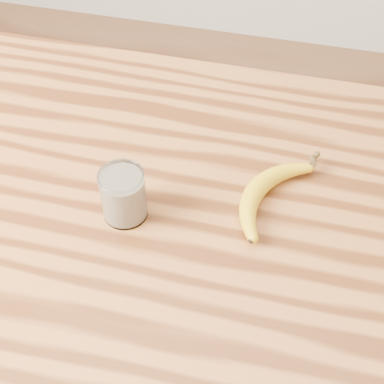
# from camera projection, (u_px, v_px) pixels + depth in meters

# --- Properties ---
(table) EXTENTS (1.20, 0.80, 0.90)m
(table) POSITION_uv_depth(u_px,v_px,m) (166.00, 242.00, 1.00)
(table) COLOR #9D5C2B
(table) RESTS_ON ground
(smoothie_glass) EXTENTS (0.07, 0.07, 0.09)m
(smoothie_glass) POSITION_uv_depth(u_px,v_px,m) (123.00, 195.00, 0.84)
(smoothie_glass) COLOR white
(smoothie_glass) RESTS_ON table
(banana) EXTENTS (0.20, 0.30, 0.03)m
(banana) POSITION_uv_depth(u_px,v_px,m) (257.00, 188.00, 0.89)
(banana) COLOR gold
(banana) RESTS_ON table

